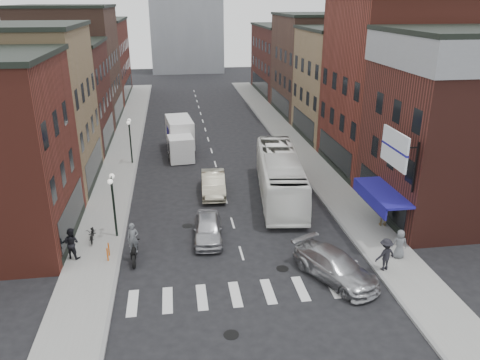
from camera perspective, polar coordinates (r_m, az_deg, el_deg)
name	(u,v)px	position (r m, az deg, el deg)	size (l,w,h in m)	color
ground	(244,262)	(26.91, 0.49, -9.97)	(160.00, 160.00, 0.00)	black
sidewalk_left	(124,151)	(47.09, -13.99, 3.49)	(3.00, 74.00, 0.15)	gray
sidewalk_right	(293,143)	(48.36, 6.50, 4.45)	(3.00, 74.00, 0.15)	gray
curb_left	(139,151)	(46.98, -12.16, 3.51)	(0.20, 74.00, 0.16)	gray
curb_right	(279,145)	(48.03, 4.76, 4.31)	(0.20, 74.00, 0.16)	gray
crosswalk_stripes	(253,293)	(24.42, 1.59, -13.58)	(12.00, 2.20, 0.01)	silver
bldg_left_mid_a	(19,109)	(39.26, -25.32, 7.78)	(10.30, 10.20, 12.30)	#A28459
bldg_left_mid_b	(51,97)	(48.91, -22.00, 9.38)	(10.30, 10.20, 10.30)	#4C211B
bldg_left_far_a	(71,66)	(59.31, -19.90, 12.98)	(10.30, 12.20, 13.30)	#4E3127
bldg_left_far_b	(90,60)	(73.11, -17.78, 13.78)	(10.30, 16.20, 11.30)	maroon
bldg_right_corner	(461,127)	(33.85, 25.34, 5.90)	(10.30, 9.20, 12.30)	#4C211B
bldg_right_mid_a	(397,86)	(41.70, 18.57, 10.81)	(10.30, 10.20, 14.30)	maroon
bldg_right_mid_b	(351,84)	(50.95, 13.42, 11.33)	(10.30, 10.20, 11.30)	#A28459
bldg_right_far_a	(320,65)	(61.13, 9.70, 13.65)	(10.30, 12.20, 12.30)	#4E3127
bldg_right_far_b	(292,60)	(74.61, 6.34, 14.37)	(10.30, 16.20, 10.30)	#4C211B
awning_blue	(380,194)	(30.34, 16.67, -1.59)	(1.80, 5.00, 0.78)	navy
billboard_sign	(396,150)	(27.35, 18.48, 3.54)	(1.52, 3.00, 3.70)	black
streetlamp_near	(113,195)	(29.18, -15.26, -1.76)	(0.32, 1.22, 4.11)	black
streetlamp_far	(130,133)	(42.38, -13.29, 5.59)	(0.32, 1.22, 4.11)	black
bike_rack	(108,252)	(27.81, -15.78, -8.43)	(0.08, 0.68, 0.80)	#D8590C
box_truck	(180,138)	(45.03, -7.32, 5.15)	(2.72, 7.53, 3.20)	white
motorcycle_rider	(134,243)	(27.17, -12.84, -7.56)	(0.66, 2.30, 2.34)	black
transit_bus	(280,176)	(34.82, 4.89, 0.54)	(2.81, 12.00, 3.34)	white
sedan_left_near	(208,228)	(28.98, -3.94, -5.91)	(1.76, 4.37, 1.49)	#B3B2B7
sedan_left_far	(213,184)	(35.54, -3.28, -0.45)	(1.74, 5.00, 1.65)	#BEB69A
curb_car	(335,266)	(25.57, 11.55, -10.28)	(2.12, 5.21, 1.51)	#AAABAF
parked_bicycle	(92,233)	(30.02, -17.57, -6.21)	(0.60, 1.73, 0.91)	black
ped_left_solo	(72,243)	(28.24, -19.85, -7.25)	(0.90, 0.52, 1.85)	black
ped_right_a	(385,254)	(26.69, 17.31, -8.65)	(1.20, 0.59, 1.85)	black
ped_right_b	(384,213)	(31.57, 17.19, -3.84)	(1.07, 0.54, 1.83)	#947A4B
ped_right_c	(400,244)	(28.14, 18.89, -7.39)	(0.83, 0.54, 1.70)	slate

